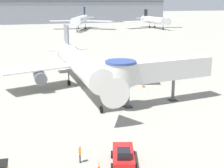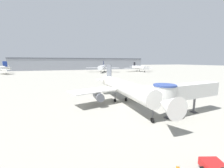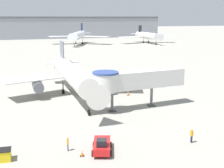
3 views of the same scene
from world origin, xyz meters
The scene contains 12 objects.
ground_plane centered at (0.00, 0.00, 0.00)m, with size 800.00×800.00×0.00m, color gray.
main_airplane centered at (0.42, 2.14, 4.04)m, with size 27.11×33.34×9.52m.
jet_bridge centered at (7.84, -9.04, 4.78)m, with size 16.15×4.75×6.46m.
pushback_tug_red centered at (-1.90, -23.55, 0.78)m, with size 3.09×4.54×1.81m.
service_container_yellow centered at (-12.44, -22.12, 0.61)m, with size 2.13×1.63×1.21m.
traffic_cone_starboard_wing centered at (10.55, -0.59, 0.39)m, with size 0.49×0.49×0.81m.
traffic_cone_apron_front centered at (-4.23, -23.83, 0.35)m, with size 0.44×0.44×0.73m.
ground_crew_marshaller centered at (-5.40, -21.96, 0.93)m, with size 0.22×0.33×1.61m.
ground_crew_wing_walker centered at (8.98, -24.51, 1.01)m, with size 0.23×0.35×1.74m.
background_jet_navy_tail centered at (27.10, 112.86, 4.94)m, with size 32.03×33.56×11.29m.
background_jet_black_tail centered at (66.09, 107.82, 4.32)m, with size 34.00×29.99×9.81m.
terminal_building centered at (16.62, 175.00, 7.53)m, with size 166.90×27.70×15.03m.
Camera 3 is at (-11.39, -54.41, 14.70)m, focal length 50.00 mm.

